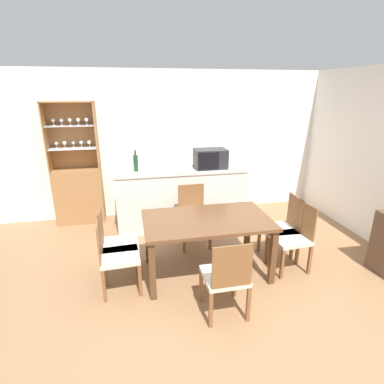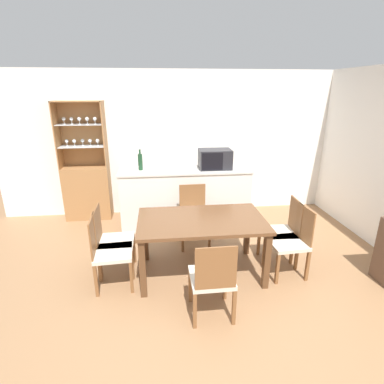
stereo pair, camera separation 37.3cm
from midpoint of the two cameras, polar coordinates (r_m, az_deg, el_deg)
ground_plane at (r=3.62m, az=2.99°, el=-18.85°), size 18.00×18.00×0.00m
wall_back at (r=5.52m, az=-3.72°, el=9.08°), size 6.80×0.06×2.55m
kitchen_counter at (r=5.03m, az=-4.18°, el=-1.16°), size 2.13×0.58×0.99m
display_cabinet at (r=5.55m, az=-22.61°, el=0.76°), size 0.79×0.33×2.05m
dining_table at (r=3.66m, az=-0.10°, el=-6.48°), size 1.53×0.91×0.74m
dining_chair_head_far at (r=4.44m, az=-2.15°, el=-4.57°), size 0.44×0.44×0.88m
dining_chair_side_right_near at (r=3.98m, az=16.10°, el=-8.27°), size 0.45×0.45×0.88m
dining_chair_head_near at (r=3.10m, az=2.94°, el=-15.95°), size 0.43×0.43×0.88m
dining_chair_side_left_near at (r=3.59m, az=-17.34°, el=-11.53°), size 0.45×0.45×0.88m
dining_chair_side_left_far at (r=3.83m, az=-17.00°, el=-9.48°), size 0.43×0.43×0.88m
dining_chair_side_right_far at (r=4.19m, az=14.44°, el=-6.69°), size 0.45×0.45×0.88m
microwave at (r=4.93m, az=1.35°, el=6.35°), size 0.52×0.35×0.31m
wine_bottle at (r=4.85m, az=-12.86°, el=5.44°), size 0.07×0.07×0.33m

